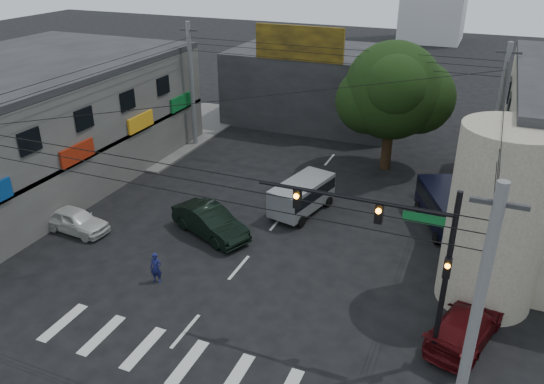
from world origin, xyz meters
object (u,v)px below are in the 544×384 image
Objects in this scene: street_tree at (392,91)px; utility_pole_near_right at (473,332)px; traffic_gantry at (400,245)px; silver_minivan at (302,197)px; navy_van at (446,210)px; dark_sedan at (210,222)px; traffic_officer at (156,268)px; maroon_sedan at (466,325)px; utility_pole_far_left at (192,86)px; white_compact at (76,220)px; utility_pole_far_right at (496,120)px.

utility_pole_near_right is at bearing -73.18° from street_tree.
traffic_gantry reaches higher than silver_minivan.
navy_van is at bearing -55.95° from street_tree.
dark_sedan is (-10.61, 5.28, -4.03)m from traffic_gantry.
utility_pole_near_right reaches higher than traffic_gantry.
traffic_gantry reaches higher than navy_van.
maroon_sedan is at bearing -5.91° from traffic_officer.
street_tree is at bearing 106.82° from utility_pole_near_right.
silver_minivan is at bearing 125.89° from traffic_gantry.
maroon_sedan is 0.94× the size of navy_van.
silver_minivan is at bearing 126.31° from utility_pole_near_right.
utility_pole_near_right is at bearing -28.21° from traffic_officer.
traffic_gantry is 0.78× the size of utility_pole_far_left.
dark_sedan is at bearing -56.67° from utility_pole_far_left.
utility_pole_near_right reaches higher than silver_minivan.
utility_pole_near_right is 6.04× the size of traffic_officer.
utility_pole_far_right is at bearing -51.04° from white_compact.
utility_pole_near_right is at bearing -44.31° from utility_pole_far_left.
utility_pole_far_right reaches higher than navy_van.
dark_sedan is at bearing 146.57° from utility_pole_near_right.
utility_pole_near_right is (2.68, -3.50, -0.23)m from traffic_gantry.
traffic_gantry is 18.26m from white_compact.
traffic_gantry is at bearing -78.01° from street_tree.
white_compact is at bearing 135.47° from silver_minivan.
silver_minivan reaches higher than white_compact.
traffic_officer is (-13.50, -1.38, 0.07)m from maroon_sedan.
utility_pole_near_right and utility_pole_far_right have the same top height.
utility_pole_near_right reaches higher than maroon_sedan.
utility_pole_near_right is (6.50, -21.50, -0.87)m from street_tree.
silver_minivan is at bearing -110.65° from street_tree.
utility_pole_far_left is 21.00m from utility_pole_far_right.
silver_minivan reaches higher than maroon_sedan.
navy_van is (0.90, 11.01, -3.80)m from traffic_gantry.
utility_pole_far_left reaches higher than dark_sedan.
white_compact is (-17.56, 2.83, -4.17)m from traffic_gantry.
maroon_sedan is 12.39m from silver_minivan.
navy_van is 15.76m from traffic_officer.
maroon_sedan is 13.57m from traffic_officer.
street_tree is 10.01m from silver_minivan.
utility_pole_far_left is (-18.32, 17.00, -0.23)m from traffic_gantry.
traffic_gantry is 25.00m from utility_pole_far_left.
traffic_officer is (-13.50, 3.99, -3.84)m from utility_pole_near_right.
navy_van is (11.51, 5.73, 0.24)m from dark_sedan.
maroon_sedan is 9.32m from navy_van.
utility_pole_far_right is at bearing 90.00° from utility_pole_near_right.
utility_pole_far_left is 1.78× the size of maroon_sedan.
dark_sedan is 12.86m from navy_van.
silver_minivan is (-9.65, 7.77, 0.26)m from maroon_sedan.
traffic_gantry is 1.51× the size of silver_minivan.
utility_pole_far_left is (-14.50, -1.00, -0.87)m from street_tree.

